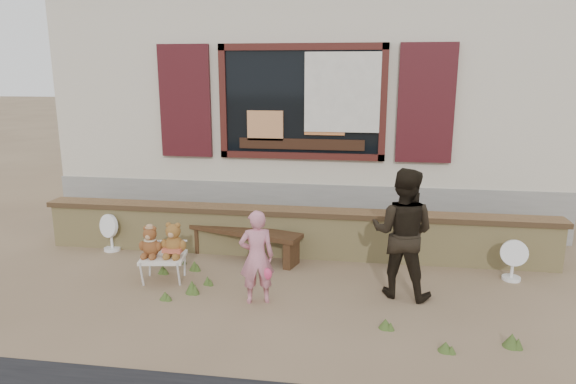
% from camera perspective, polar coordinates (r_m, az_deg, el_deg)
% --- Properties ---
extents(ground, '(80.00, 80.00, 0.00)m').
position_cam_1_polar(ground, '(6.32, -0.82, -10.13)').
color(ground, brown).
rests_on(ground, ground).
extents(shopfront, '(8.04, 5.13, 4.00)m').
position_cam_1_polar(shopfront, '(10.26, 3.30, 10.49)').
color(shopfront, '#C1B29C').
rests_on(shopfront, ground).
extents(brick_wall, '(7.10, 0.36, 0.67)m').
position_cam_1_polar(brick_wall, '(7.12, 0.48, -4.42)').
color(brick_wall, tan).
rests_on(brick_wall, ground).
extents(bench, '(1.66, 0.81, 0.42)m').
position_cam_1_polar(bench, '(7.04, -4.89, -4.98)').
color(bench, '#352112').
rests_on(bench, ground).
extents(folding_chair, '(0.58, 0.54, 0.32)m').
position_cam_1_polar(folding_chair, '(6.48, -13.69, -7.17)').
color(folding_chair, silver).
rests_on(folding_chair, ground).
extents(teddy_bear_left, '(0.32, 0.29, 0.39)m').
position_cam_1_polar(teddy_bear_left, '(6.44, -15.02, -5.27)').
color(teddy_bear_left, brown).
rests_on(teddy_bear_left, folding_chair).
extents(teddy_bear_right, '(0.36, 0.32, 0.43)m').
position_cam_1_polar(teddy_bear_right, '(6.37, -12.58, -5.12)').
color(teddy_bear_right, brown).
rests_on(teddy_bear_right, folding_chair).
extents(child, '(0.44, 0.35, 1.06)m').
position_cam_1_polar(child, '(5.67, -3.50, -7.21)').
color(child, pink).
rests_on(child, ground).
extents(adult, '(0.85, 0.74, 1.48)m').
position_cam_1_polar(adult, '(5.91, 12.63, -4.47)').
color(adult, black).
rests_on(adult, ground).
extents(fan_left, '(0.35, 0.23, 0.54)m').
position_cam_1_polar(fan_left, '(7.74, -19.07, -4.24)').
color(fan_left, white).
rests_on(fan_left, ground).
extents(fan_right, '(0.33, 0.22, 0.52)m').
position_cam_1_polar(fan_right, '(6.89, 23.73, -6.91)').
color(fan_right, white).
rests_on(fan_right, ground).
extents(grass_tufts, '(4.06, 1.88, 0.15)m').
position_cam_1_polar(grass_tufts, '(5.85, -1.62, -11.46)').
color(grass_tufts, '#3E5622').
rests_on(grass_tufts, ground).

